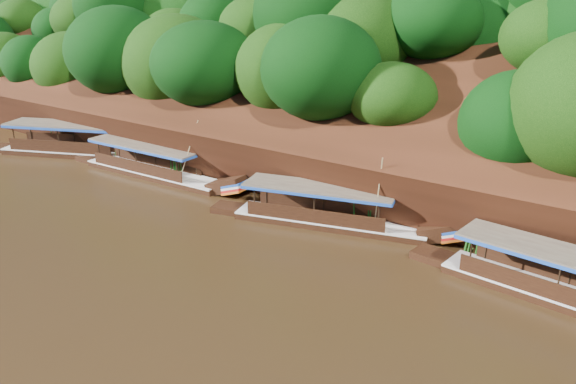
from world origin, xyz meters
name	(u,v)px	position (x,y,z in m)	size (l,w,h in m)	color
ground	(244,291)	(0.00, 0.00, 0.00)	(160.00, 160.00, 0.00)	black
riverbank	(444,140)	(-0.01, 22.73, 1.89)	(120.00, 30.06, 19.40)	black
boat_1	(342,219)	(-0.13, 8.45, 0.49)	(12.63, 5.14, 4.88)	black
boat_2	(162,171)	(-14.46, 8.48, 0.49)	(13.95, 2.61, 4.82)	black
boat_3	(85,149)	(-23.48, 8.76, 0.56)	(13.59, 7.50, 2.96)	black
reeds	(305,196)	(-3.24, 9.44, 0.85)	(49.53, 2.14, 1.87)	#1A5715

